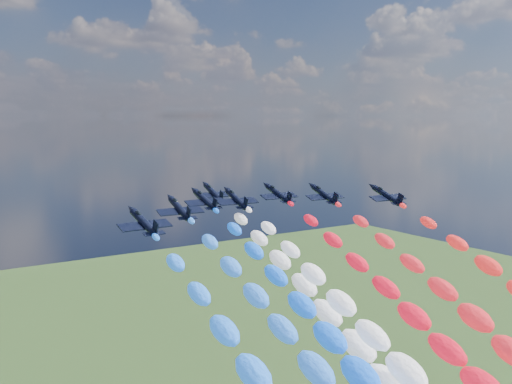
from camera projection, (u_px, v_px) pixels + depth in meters
jet_0 at (144, 222)px, 103.10m from camera, size 10.01×13.21×6.61m
jet_1 at (179, 208)px, 118.61m from camera, size 9.91×13.14×6.61m
jet_2 at (205, 200)px, 130.92m from camera, size 9.52×12.86×6.61m
jet_3 at (236, 199)px, 132.01m from camera, size 10.17×13.32×6.61m
jet_4 at (213, 193)px, 142.73m from camera, size 10.15×13.31×6.61m
trail_4 at (370, 376)px, 100.97m from camera, size 6.02×104.18×53.45m
jet_5 at (278, 194)px, 140.91m from camera, size 9.64×12.95×6.61m
trail_5 at (465, 381)px, 99.15m from camera, size 6.02×104.18×53.45m
jet_6 at (324, 194)px, 139.82m from camera, size 9.88×13.12×6.61m
jet_7 at (386, 195)px, 138.01m from camera, size 9.74×13.02×6.61m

